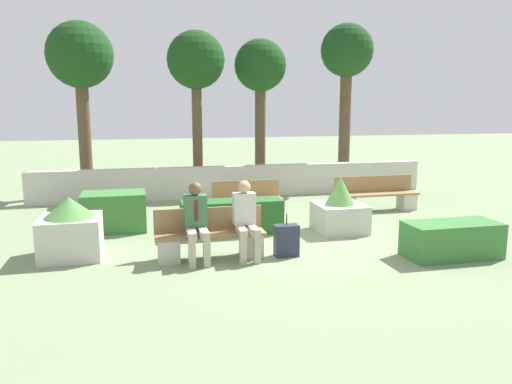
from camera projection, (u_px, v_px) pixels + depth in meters
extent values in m
plane|color=gray|center=(286.00, 241.00, 9.70)|extent=(60.00, 60.00, 0.00)
cube|color=beige|center=(237.00, 181.00, 14.30)|extent=(11.33, 0.30, 0.89)
cube|color=#937047|center=(211.00, 235.00, 8.53)|extent=(1.89, 0.44, 0.05)
cube|color=#937047|center=(208.00, 219.00, 8.73)|extent=(1.89, 0.04, 0.40)
cube|color=beige|center=(169.00, 250.00, 8.41)|extent=(0.36, 0.40, 0.40)
cube|color=beige|center=(251.00, 244.00, 8.73)|extent=(0.36, 0.40, 0.40)
cube|color=#937047|center=(248.00, 200.00, 11.62)|extent=(1.63, 0.44, 0.05)
cube|color=#937047|center=(246.00, 189.00, 11.82)|extent=(1.63, 0.04, 0.40)
cube|color=beige|center=(223.00, 210.00, 11.53)|extent=(0.36, 0.40, 0.40)
cube|color=beige|center=(272.00, 208.00, 11.80)|extent=(0.36, 0.40, 0.40)
cube|color=#937047|center=(377.00, 194.00, 12.36)|extent=(2.10, 0.44, 0.05)
cube|color=#937047|center=(373.00, 184.00, 12.55)|extent=(2.10, 0.04, 0.40)
cube|color=beige|center=(346.00, 204.00, 12.21)|extent=(0.36, 0.40, 0.40)
cube|color=beige|center=(407.00, 202.00, 12.58)|extent=(0.36, 0.40, 0.40)
cube|color=#B2A893|center=(191.00, 234.00, 8.24)|extent=(0.14, 0.46, 0.13)
cube|color=#B2A893|center=(203.00, 233.00, 8.28)|extent=(0.14, 0.46, 0.13)
cube|color=#B2A893|center=(192.00, 251.00, 8.05)|extent=(0.11, 0.11, 0.58)
cube|color=#B2A893|center=(207.00, 250.00, 8.11)|extent=(0.11, 0.11, 0.58)
cube|color=#3D6B42|center=(195.00, 211.00, 8.43)|extent=(0.38, 0.22, 0.54)
sphere|color=brown|center=(195.00, 189.00, 8.35)|extent=(0.22, 0.22, 0.22)
cube|color=maroon|center=(196.00, 211.00, 8.32)|extent=(0.06, 0.01, 0.35)
cube|color=#B2A893|center=(241.00, 231.00, 8.43)|extent=(0.14, 0.46, 0.13)
cube|color=#B2A893|center=(253.00, 230.00, 8.47)|extent=(0.14, 0.46, 0.13)
cube|color=#B2A893|center=(243.00, 247.00, 8.24)|extent=(0.11, 0.11, 0.58)
cube|color=#B2A893|center=(257.00, 246.00, 8.30)|extent=(0.11, 0.11, 0.58)
cube|color=beige|center=(244.00, 208.00, 8.62)|extent=(0.38, 0.22, 0.54)
sphere|color=tan|center=(244.00, 187.00, 8.54)|extent=(0.22, 0.22, 0.22)
cube|color=#235623|center=(232.00, 217.00, 10.20)|extent=(2.06, 0.64, 0.70)
cube|color=#3D7A38|center=(452.00, 240.00, 8.64)|extent=(1.63, 0.74, 0.62)
cube|color=#3D7A38|center=(114.00, 212.00, 10.45)|extent=(1.30, 0.88, 0.81)
cube|color=beige|center=(71.00, 237.00, 8.63)|extent=(1.01, 1.01, 0.71)
cone|color=#569347|center=(69.00, 207.00, 8.54)|extent=(0.87, 0.87, 0.35)
cube|color=beige|center=(340.00, 218.00, 10.37)|extent=(0.98, 0.98, 0.58)
cone|color=#569347|center=(340.00, 191.00, 10.27)|extent=(0.61, 0.61, 0.56)
cube|color=#282D42|center=(286.00, 240.00, 8.69)|extent=(0.41, 0.23, 0.56)
cylinder|color=#333338|center=(287.00, 219.00, 8.63)|extent=(0.02, 0.02, 0.20)
cylinder|color=brown|center=(85.00, 135.00, 14.46)|extent=(0.36, 0.36, 3.49)
sphere|color=#194219|center=(80.00, 55.00, 14.07)|extent=(1.87, 1.87, 1.87)
cylinder|color=brown|center=(197.00, 135.00, 14.77)|extent=(0.29, 0.29, 3.43)
sphere|color=#194219|center=(196.00, 60.00, 14.39)|extent=(1.67, 1.67, 1.67)
cylinder|color=brown|center=(260.00, 135.00, 15.42)|extent=(0.33, 0.33, 3.35)
sphere|color=#194219|center=(260.00, 65.00, 15.05)|extent=(1.57, 1.57, 1.57)
cylinder|color=brown|center=(345.00, 127.00, 15.80)|extent=(0.36, 0.36, 3.82)
sphere|color=#194219|center=(347.00, 50.00, 15.39)|extent=(1.63, 1.63, 1.63)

